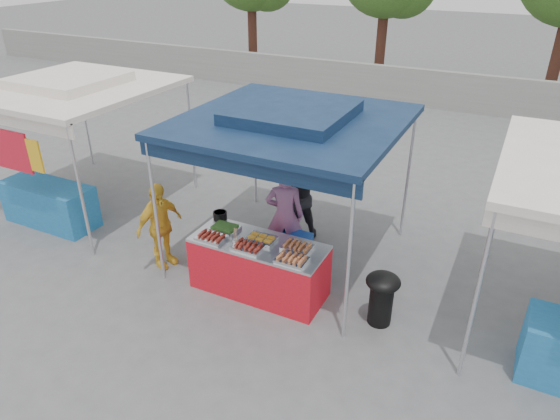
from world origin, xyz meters
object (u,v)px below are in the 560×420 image
at_px(cooking_pot, 220,215).
at_px(helper_man, 296,195).
at_px(vendor_table, 259,267).
at_px(vendor_woman, 285,216).
at_px(customer_person, 160,226).
at_px(wok_burner, 382,294).

relative_size(cooking_pot, helper_man, 0.13).
bearing_deg(vendor_table, cooking_pot, 158.37).
height_order(cooking_pot, helper_man, helper_man).
distance_m(vendor_woman, customer_person, 1.99).
bearing_deg(customer_person, cooking_pot, -50.21).
relative_size(cooking_pot, wok_burner, 0.27).
xyz_separation_m(vendor_table, wok_burner, (1.84, 0.11, 0.04)).
relative_size(vendor_table, wok_burner, 2.53).
bearing_deg(cooking_pot, wok_burner, -4.98).
bearing_deg(helper_man, cooking_pot, 20.76).
distance_m(cooking_pot, helper_man, 1.53).
bearing_deg(cooking_pot, vendor_woman, 33.50).
relative_size(vendor_table, helper_man, 1.22).
relative_size(vendor_table, vendor_woman, 1.19).
distance_m(vendor_table, customer_person, 1.77).
bearing_deg(vendor_table, customer_person, -177.23).
bearing_deg(vendor_table, helper_man, 96.55).
distance_m(vendor_table, helper_man, 1.77).
relative_size(wok_burner, vendor_woman, 0.47).
height_order(vendor_table, wok_burner, vendor_table).
bearing_deg(helper_man, customer_person, 6.46).
height_order(cooking_pot, vendor_woman, vendor_woman).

